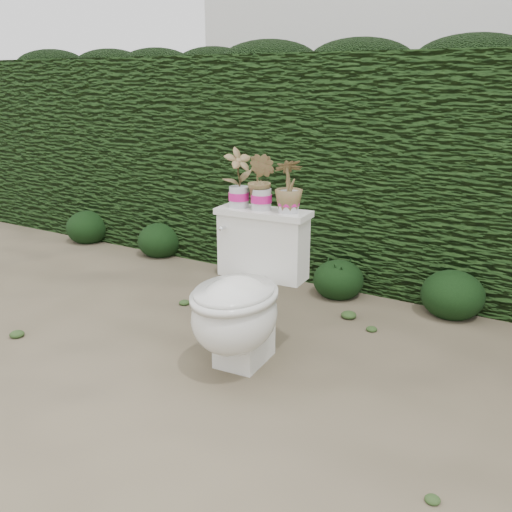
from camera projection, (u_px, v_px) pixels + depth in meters
The scene contains 11 objects.
ground at pixel (256, 347), 3.18m from camera, with size 60.00×60.00×0.00m, color #7E7056.
hedge at pixel (368, 167), 4.24m from camera, with size 8.00×1.00×1.60m, color #224115.
toilet at pixel (242, 299), 2.90m from camera, with size 0.51×0.71×0.78m.
potted_plant_left at pixel (239, 179), 3.00m from camera, with size 0.16×0.11×0.30m, color #267A26.
potted_plant_center at pixel (261, 183), 2.95m from camera, with size 0.15×0.12×0.28m, color #267A26.
potted_plant_right at pixel (289, 187), 2.88m from camera, with size 0.14×0.14×0.26m, color #267A26.
liriope_clump_0 at pixel (88, 224), 5.22m from camera, with size 0.39×0.39×0.31m, color black.
liriope_clump_1 at pixel (160, 237), 4.82m from camera, with size 0.38×0.38×0.30m, color black.
liriope_clump_2 at pixel (238, 257), 4.37m from camera, with size 0.32×0.32×0.26m, color black.
liriope_clump_3 at pixel (339, 276), 3.90m from camera, with size 0.35×0.35×0.28m, color black.
liriope_clump_4 at pixel (453, 291), 3.58m from camera, with size 0.39×0.39×0.32m, color black.
Camera 1 is at (1.50, -2.46, 1.43)m, focal length 40.00 mm.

